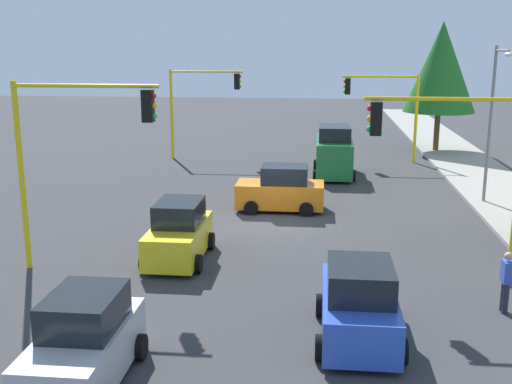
% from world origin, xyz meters
% --- Properties ---
extents(ground_plane, '(120.00, 120.00, 0.00)m').
position_xyz_m(ground_plane, '(0.00, 0.00, 0.00)').
color(ground_plane, '#353538').
extents(sidewalk_kerb, '(80.00, 4.00, 0.15)m').
position_xyz_m(sidewalk_kerb, '(-5.00, 10.50, 0.07)').
color(sidewalk_kerb, gray).
rests_on(sidewalk_kerb, ground).
extents(lane_arrow_near, '(2.40, 1.10, 1.10)m').
position_xyz_m(lane_arrow_near, '(11.51, -3.00, 0.01)').
color(lane_arrow_near, silver).
rests_on(lane_arrow_near, ground).
extents(traffic_signal_far_right, '(0.36, 4.59, 5.56)m').
position_xyz_m(traffic_signal_far_right, '(-14.00, -5.68, 3.94)').
color(traffic_signal_far_right, yellow).
rests_on(traffic_signal_far_right, ground).
extents(traffic_signal_near_right, '(0.36, 4.59, 5.99)m').
position_xyz_m(traffic_signal_near_right, '(6.00, -5.74, 4.22)').
color(traffic_signal_near_right, yellow).
rests_on(traffic_signal_near_right, ground).
extents(traffic_signal_near_left, '(0.36, 4.59, 5.68)m').
position_xyz_m(traffic_signal_near_left, '(6.00, 5.70, 4.02)').
color(traffic_signal_near_left, yellow).
rests_on(traffic_signal_near_left, ground).
extents(traffic_signal_far_left, '(0.36, 4.59, 5.31)m').
position_xyz_m(traffic_signal_far_left, '(-14.00, 5.64, 3.78)').
color(traffic_signal_far_left, yellow).
rests_on(traffic_signal_far_left, ground).
extents(street_lamp_curbside, '(2.15, 0.28, 7.00)m').
position_xyz_m(street_lamp_curbside, '(-3.61, 9.20, 4.35)').
color(street_lamp_curbside, slate).
rests_on(street_lamp_curbside, ground).
extents(tree_roadside_far, '(4.65, 4.65, 8.51)m').
position_xyz_m(tree_roadside_far, '(-18.00, 9.50, 5.60)').
color(tree_roadside_far, brown).
rests_on(tree_roadside_far, ground).
extents(delivery_van_green, '(4.80, 2.22, 2.77)m').
position_xyz_m(delivery_van_green, '(-9.60, 2.55, 1.28)').
color(delivery_van_green, '#1E7238').
rests_on(delivery_van_green, ground).
extents(car_yellow, '(3.80, 1.95, 1.98)m').
position_xyz_m(car_yellow, '(4.69, -2.84, 0.90)').
color(car_yellow, yellow).
rests_on(car_yellow, ground).
extents(car_orange, '(2.05, 3.76, 1.98)m').
position_xyz_m(car_orange, '(-2.00, 0.15, 0.90)').
color(car_orange, orange).
rests_on(car_orange, ground).
extents(car_blue, '(3.84, 2.07, 1.98)m').
position_xyz_m(car_blue, '(9.94, 2.80, 0.90)').
color(car_blue, blue).
rests_on(car_blue, ground).
extents(car_silver, '(3.70, 1.95, 1.98)m').
position_xyz_m(car_silver, '(12.60, -3.08, 0.89)').
color(car_silver, '#B2B5BA').
rests_on(car_silver, ground).
extents(pedestrian_crossing, '(0.40, 0.24, 1.70)m').
position_xyz_m(pedestrian_crossing, '(7.97, 6.81, 0.91)').
color(pedestrian_crossing, '#262638').
rests_on(pedestrian_crossing, ground).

